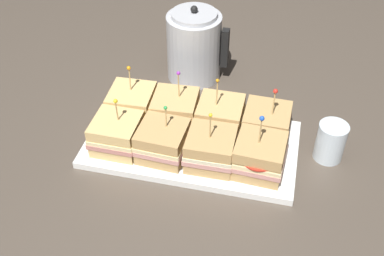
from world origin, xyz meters
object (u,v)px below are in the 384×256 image
(sandwich_back_center_left, at_px, (175,111))
(sandwich_back_far_right, at_px, (266,125))
(drinking_glass, at_px, (331,142))
(sandwich_front_far_right, at_px, (260,156))
(serving_platter, at_px, (192,144))
(kettle_steel, at_px, (194,46))
(sandwich_back_center_right, at_px, (220,117))
(sandwich_front_far_left, at_px, (117,134))
(sandwich_front_center_left, at_px, (163,141))
(sandwich_front_center_right, at_px, (211,149))
(sandwich_back_far_left, at_px, (132,105))

(sandwich_back_center_left, distance_m, sandwich_back_far_right, 0.23)
(sandwich_back_center_left, xyz_separation_m, sandwich_back_far_right, (0.23, -0.00, -0.00))
(drinking_glass, bearing_deg, sandwich_front_far_right, -148.02)
(serving_platter, xyz_separation_m, drinking_glass, (0.33, 0.04, 0.04))
(sandwich_front_far_right, xyz_separation_m, kettle_steel, (-0.24, 0.36, 0.04))
(sandwich_back_center_right, bearing_deg, sandwich_back_far_right, -0.98)
(sandwich_front_far_left, height_order, sandwich_front_center_left, sandwich_front_far_left)
(sandwich_back_center_left, height_order, kettle_steel, kettle_steel)
(sandwich_back_center_right, bearing_deg, sandwich_front_center_right, -90.15)
(sandwich_front_far_right, xyz_separation_m, sandwich_back_center_right, (-0.11, 0.12, -0.00))
(sandwich_front_far_right, height_order, sandwich_back_center_right, same)
(sandwich_back_center_left, bearing_deg, sandwich_back_center_right, 0.26)
(sandwich_front_far_left, distance_m, sandwich_back_far_left, 0.11)
(sandwich_front_far_right, bearing_deg, sandwich_back_far_left, 161.62)
(sandwich_front_far_left, distance_m, sandwich_back_far_right, 0.36)
(sandwich_back_center_left, bearing_deg, sandwich_front_far_right, -26.66)
(sandwich_back_far_left, distance_m, kettle_steel, 0.28)
(serving_platter, bearing_deg, sandwich_back_center_right, 44.43)
(sandwich_front_far_left, distance_m, drinking_glass, 0.51)
(kettle_steel, xyz_separation_m, drinking_glass, (0.39, -0.27, -0.05))
(sandwich_front_center_left, distance_m, sandwich_back_far_left, 0.16)
(kettle_steel, bearing_deg, sandwich_front_center_right, -71.38)
(sandwich_back_center_right, height_order, kettle_steel, kettle_steel)
(sandwich_front_center_left, relative_size, sandwich_back_far_left, 0.90)
(sandwich_front_center_right, distance_m, sandwich_back_far_right, 0.16)
(sandwich_back_far_left, distance_m, sandwich_back_far_right, 0.34)
(sandwich_front_far_left, bearing_deg, sandwich_front_center_right, -0.06)
(serving_platter, xyz_separation_m, sandwich_front_far_left, (-0.17, -0.06, 0.05))
(sandwich_front_center_right, height_order, sandwich_back_center_right, sandwich_back_center_right)
(sandwich_back_center_left, bearing_deg, sandwich_front_center_right, -44.76)
(sandwich_front_far_right, bearing_deg, sandwich_back_center_right, 134.38)
(sandwich_front_far_right, bearing_deg, sandwich_back_far_right, 88.72)
(sandwich_front_far_right, bearing_deg, sandwich_front_far_left, 179.92)
(sandwich_back_center_right, bearing_deg, drinking_glass, -3.39)
(sandwich_back_center_left, bearing_deg, sandwich_front_far_left, -135.14)
(sandwich_front_center_right, relative_size, drinking_glass, 1.53)
(sandwich_back_center_left, relative_size, sandwich_back_far_right, 1.02)
(serving_platter, height_order, sandwich_back_far_left, sandwich_back_far_left)
(sandwich_back_far_right, distance_m, drinking_glass, 0.16)
(sandwich_front_far_left, xyz_separation_m, sandwich_back_far_right, (0.35, 0.11, 0.00))
(kettle_steel, bearing_deg, sandwich_front_far_left, -106.43)
(sandwich_back_center_right, distance_m, kettle_steel, 0.28)
(sandwich_back_center_left, distance_m, drinking_glass, 0.39)
(serving_platter, xyz_separation_m, sandwich_back_center_left, (-0.06, 0.06, 0.05))
(sandwich_front_far_left, xyz_separation_m, sandwich_back_center_right, (0.23, 0.11, 0.00))
(sandwich_back_far_left, bearing_deg, sandwich_back_center_left, 0.40)
(serving_platter, distance_m, drinking_glass, 0.33)
(sandwich_back_far_left, distance_m, sandwich_back_center_left, 0.11)
(sandwich_back_far_left, relative_size, sandwich_back_far_right, 0.98)
(sandwich_back_far_left, bearing_deg, sandwich_front_center_right, -26.33)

